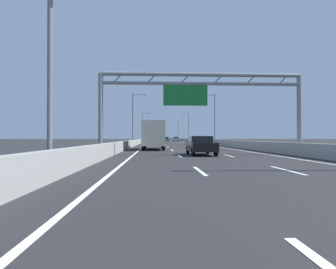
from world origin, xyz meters
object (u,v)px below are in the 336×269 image
(black_car, at_px, (201,145))
(green_car, at_px, (166,139))
(streetlamp_right_distant, at_px, (178,129))
(orange_car, at_px, (195,141))
(red_car, at_px, (154,139))
(streetlamp_left_distant, at_px, (147,129))
(streetlamp_left_near, at_px, (56,34))
(sign_gantry, at_px, (199,92))
(box_truck, at_px, (153,135))
(streetlamp_left_far, at_px, (143,125))
(streetlamp_right_mid, at_px, (214,116))
(streetlamp_left_mid, at_px, (134,116))
(silver_car, at_px, (176,139))
(streetlamp_right_far, at_px, (188,125))

(black_car, distance_m, green_car, 69.98)
(streetlamp_right_distant, bearing_deg, orange_car, -92.57)
(red_car, bearing_deg, streetlamp_left_distant, 106.41)
(streetlamp_left_near, relative_size, red_car, 2.03)
(sign_gantry, height_order, streetlamp_left_near, streetlamp_left_near)
(streetlamp_right_distant, distance_m, green_car, 43.63)
(red_car, height_order, box_truck, box_truck)
(orange_car, bearing_deg, streetlamp_left_far, 104.52)
(streetlamp_right_mid, distance_m, green_car, 40.17)
(streetlamp_left_mid, height_order, streetlamp_left_far, same)
(red_car, bearing_deg, green_car, -82.89)
(streetlamp_left_near, bearing_deg, silver_car, 82.59)
(black_car, bearing_deg, streetlamp_right_far, 83.99)
(streetlamp_left_far, relative_size, red_car, 2.03)
(streetlamp_left_far, distance_m, streetlamp_right_distant, 43.60)
(black_car, bearing_deg, streetlamp_left_mid, 103.49)
(streetlamp_right_far, relative_size, black_car, 2.23)
(sign_gantry, distance_m, box_truck, 10.71)
(streetlamp_left_far, xyz_separation_m, streetlamp_right_distant, (14.93, 40.96, 0.00))
(streetlamp_left_distant, relative_size, green_car, 2.17)
(sign_gantry, distance_m, streetlamp_left_distant, 112.87)
(sign_gantry, height_order, silver_car, sign_gantry)
(black_car, bearing_deg, streetlamp_left_distant, 93.75)
(streetlamp_left_far, bearing_deg, streetlamp_left_mid, -90.00)
(streetlamp_right_mid, xyz_separation_m, silver_car, (-3.92, 43.65, -4.63))
(streetlamp_left_mid, relative_size, streetlamp_right_distant, 1.00)
(streetlamp_left_far, bearing_deg, silver_car, 13.70)
(streetlamp_left_distant, xyz_separation_m, streetlamp_right_distant, (14.93, 0.00, 0.00))
(streetlamp_left_near, bearing_deg, black_car, 54.05)
(streetlamp_left_distant, distance_m, green_car, 43.62)
(streetlamp_right_mid, distance_m, silver_car, 44.07)
(streetlamp_right_mid, xyz_separation_m, streetlamp_right_far, (0.00, 40.96, 0.00))
(streetlamp_right_distant, xyz_separation_m, black_car, (-7.55, -112.71, -4.65))
(red_car, xyz_separation_m, box_truck, (0.01, -90.49, 0.90))
(box_truck, bearing_deg, black_car, -69.20)
(sign_gantry, xyz_separation_m, orange_car, (3.86, 28.57, -4.09))
(streetlamp_left_distant, height_order, box_truck, streetlamp_left_distant)
(streetlamp_left_near, distance_m, green_car, 80.64)
(silver_car, bearing_deg, green_car, -128.57)
(green_car, bearing_deg, streetlamp_left_distant, 99.91)
(streetlamp_left_far, distance_m, green_car, 8.96)
(streetlamp_left_mid, bearing_deg, streetlamp_left_far, 90.00)
(streetlamp_left_far, bearing_deg, streetlamp_left_near, -90.00)
(streetlamp_right_far, xyz_separation_m, streetlamp_left_distant, (-14.93, 40.96, 0.00))
(sign_gantry, relative_size, red_car, 3.38)
(streetlamp_left_near, xyz_separation_m, streetlamp_right_mid, (14.93, 40.96, 0.00))
(black_car, relative_size, green_car, 0.97)
(streetlamp_right_mid, bearing_deg, green_car, 100.79)
(streetlamp_right_distant, height_order, orange_car, streetlamp_right_distant)
(sign_gantry, distance_m, streetlamp_right_mid, 31.64)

